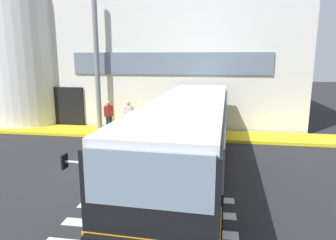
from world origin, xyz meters
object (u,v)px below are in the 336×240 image
passenger_near_column (108,114)px  passenger_by_doorway (129,115)px  entry_support_column (97,63)px  safety_bollard_yellow (164,133)px  bus_main_foreground (188,137)px

passenger_near_column → passenger_by_doorway: bearing=-1.9°
entry_support_column → safety_bollard_yellow: size_ratio=8.13×
bus_main_foreground → passenger_by_doorway: (-3.69, 5.04, -0.26)m
entry_support_column → bus_main_foreground: (5.62, -5.70, -2.47)m
passenger_near_column → safety_bollard_yellow: 3.57m
safety_bollard_yellow → entry_support_column: bearing=156.2°
entry_support_column → passenger_by_doorway: size_ratio=4.37×
bus_main_foreground → safety_bollard_yellow: (-1.54, 3.90, -0.89)m
passenger_by_doorway → safety_bollard_yellow: passenger_by_doorway is taller
passenger_by_doorway → safety_bollard_yellow: bearing=-27.9°
entry_support_column → bus_main_foreground: entry_support_column is taller
entry_support_column → passenger_near_column: (0.78, -0.62, -2.69)m
entry_support_column → passenger_by_doorway: 3.41m
bus_main_foreground → passenger_by_doorway: 6.25m
entry_support_column → safety_bollard_yellow: 5.58m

